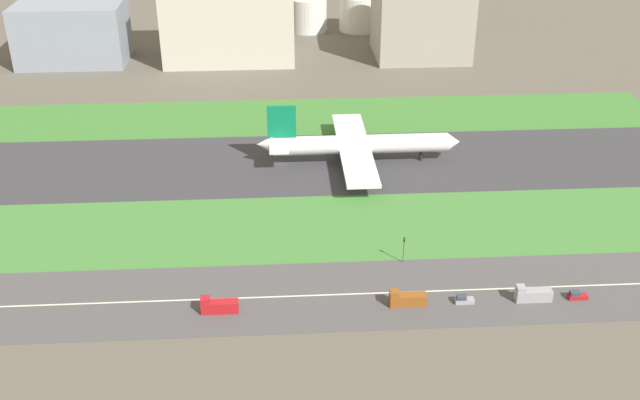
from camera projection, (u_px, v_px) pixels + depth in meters
ground_plane at (281, 164)px, 238.88m from camera, size 800.00×800.00×0.00m
runway at (281, 164)px, 238.86m from camera, size 280.00×46.00×0.10m
grass_median_north at (280, 117)px, 275.01m from camera, size 280.00×36.00×0.10m
grass_median_south at (284, 228)px, 202.71m from camera, size 280.00×36.00×0.10m
highway at (286, 297)px, 174.50m from camera, size 280.00×28.00×0.10m
highway_centerline at (286, 296)px, 174.47m from camera, size 266.00×0.50×0.01m
airliner at (355, 145)px, 237.26m from camera, size 65.00×56.00×19.70m
car_3 at (464, 300)px, 171.91m from camera, size 4.40×1.80×2.00m
truck_2 at (219, 306)px, 168.49m from camera, size 8.40×2.50×4.00m
truck_1 at (532, 295)px, 172.43m from camera, size 8.40×2.50×4.00m
car_1 at (577, 296)px, 173.36m from camera, size 4.40×1.80×2.00m
truck_0 at (407, 299)px, 170.83m from camera, size 8.40×2.50×4.00m
traffic_light at (404, 248)px, 185.58m from camera, size 0.36×0.50×7.20m
terminal_building at (72, 33)px, 328.37m from camera, size 46.29×29.93×26.10m
hangar_building at (228, 14)px, 328.71m from camera, size 56.95×34.13×40.70m
office_tower at (421, 17)px, 334.73m from camera, size 41.17×36.78×35.07m
fuel_tank_west at (308, 15)px, 376.13m from camera, size 18.49×18.49×16.36m
fuel_tank_centre at (359, 13)px, 377.35m from camera, size 19.94×19.94×17.11m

